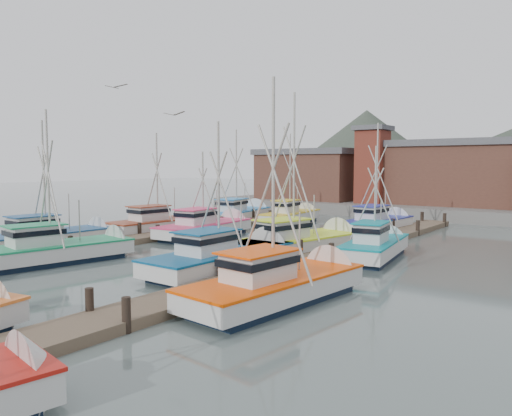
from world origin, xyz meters
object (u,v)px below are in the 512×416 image
Objects in this scene: boat_8 at (209,228)px; boat_4 at (63,250)px; boat_12 at (293,216)px; lookout_tower at (372,164)px.

boat_4 is at bearing -94.24° from boat_8.
lookout_tower is at bearing 74.28° from boat_12.
lookout_tower is 36.86m from boat_4.
boat_8 is (-2.70, -23.98, -4.88)m from lookout_tower.
boat_4 is at bearing -93.81° from lookout_tower.
boat_12 is at bearing -100.01° from lookout_tower.
boat_4 is 23.71m from boat_12.
boat_12 is (0.45, 11.22, 0.01)m from boat_8.
boat_8 is at bearing -96.43° from lookout_tower.
boat_12 reaches higher than boat_8.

